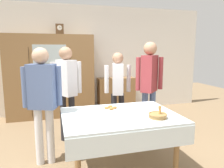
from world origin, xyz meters
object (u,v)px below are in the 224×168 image
at_px(person_by_cabinet, 43,95).
at_px(spoon_mid_right, 131,123).
at_px(mantel_clock, 60,29).
at_px(spoon_near_left, 81,119).
at_px(dining_table, 121,122).
at_px(tea_cup_mid_right, 116,115).
at_px(tea_cup_front_edge, 157,108).
at_px(tea_cup_far_right, 87,114).
at_px(wall_cabinet, 51,77).
at_px(pastry_plate, 111,108).
at_px(bread_basket, 158,115).
at_px(bookshelf_low, 116,94).
at_px(person_behind_table_left, 118,85).
at_px(book_stack, 116,77).
at_px(person_near_right_end, 67,84).
at_px(spoon_far_right, 100,113).
at_px(person_behind_table_right, 149,80).

bearing_deg(person_by_cabinet, spoon_mid_right, -36.55).
relative_size(mantel_clock, spoon_near_left, 2.02).
bearing_deg(dining_table, tea_cup_mid_right, -141.71).
xyz_separation_m(tea_cup_front_edge, tea_cup_far_right, (-1.04, -0.03, 0.00)).
xyz_separation_m(wall_cabinet, tea_cup_far_right, (0.46, -2.51, -0.20)).
height_order(tea_cup_far_right, pastry_plate, tea_cup_far_right).
distance_m(wall_cabinet, bread_basket, 3.13).
distance_m(pastry_plate, spoon_mid_right, 0.65).
relative_size(bookshelf_low, person_behind_table_left, 0.62).
relative_size(book_stack, tea_cup_front_edge, 1.72).
height_order(spoon_mid_right, person_near_right_end, person_near_right_end).
bearing_deg(tea_cup_mid_right, person_by_cabinet, 152.70).
xyz_separation_m(mantel_clock, spoon_far_right, (0.41, -2.42, -1.32)).
bearing_deg(person_by_cabinet, tea_cup_front_edge, -10.20).
bearing_deg(tea_cup_mid_right, spoon_far_right, 124.42).
relative_size(mantel_clock, book_stack, 1.08).
distance_m(tea_cup_far_right, spoon_near_left, 0.15).
bearing_deg(book_stack, spoon_near_left, -115.26).
bearing_deg(book_stack, dining_table, -105.45).
height_order(person_behind_table_left, person_near_right_end, person_near_right_end).
bearing_deg(spoon_far_right, tea_cup_far_right, -155.67).
bearing_deg(spoon_far_right, person_behind_table_left, 61.07).
relative_size(book_stack, spoon_near_left, 1.88).
xyz_separation_m(person_near_right_end, person_by_cabinet, (-0.37, -0.73, -0.01)).
bearing_deg(mantel_clock, wall_cabinet, 179.84).
xyz_separation_m(tea_cup_far_right, tea_cup_mid_right, (0.36, -0.15, 0.00)).
relative_size(dining_table, spoon_mid_right, 12.79).
bearing_deg(spoon_near_left, tea_cup_mid_right, -3.78).
bearing_deg(tea_cup_mid_right, bookshelf_low, 73.19).
relative_size(mantel_clock, tea_cup_mid_right, 1.85).
relative_size(pastry_plate, spoon_mid_right, 2.35).
height_order(spoon_mid_right, person_behind_table_right, person_behind_table_right).
xyz_separation_m(tea_cup_mid_right, person_behind_table_right, (0.90, 0.92, 0.30)).
bearing_deg(person_by_cabinet, bread_basket, -24.20).
bearing_deg(bookshelf_low, person_behind_table_left, -105.64).
relative_size(tea_cup_mid_right, person_by_cabinet, 0.08).
distance_m(tea_cup_far_right, person_near_right_end, 1.09).
height_order(dining_table, person_behind_table_right, person_behind_table_right).
height_order(bread_basket, spoon_near_left, bread_basket).
bearing_deg(person_behind_table_left, wall_cabinet, 132.30).
bearing_deg(spoon_near_left, person_by_cabinet, 136.39).
distance_m(dining_table, person_by_cabinet, 1.13).
bearing_deg(dining_table, spoon_near_left, -175.65).
bearing_deg(bookshelf_low, tea_cup_mid_right, -106.81).
height_order(person_behind_table_right, person_by_cabinet, person_behind_table_right).
bearing_deg(tea_cup_mid_right, wall_cabinet, 106.96).
xyz_separation_m(pastry_plate, spoon_far_right, (-0.19, -0.13, -0.01)).
height_order(bookshelf_low, tea_cup_far_right, bookshelf_low).
xyz_separation_m(bread_basket, pastry_plate, (-0.48, 0.53, -0.02)).
xyz_separation_m(bread_basket, spoon_near_left, (-0.95, 0.20, -0.03)).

